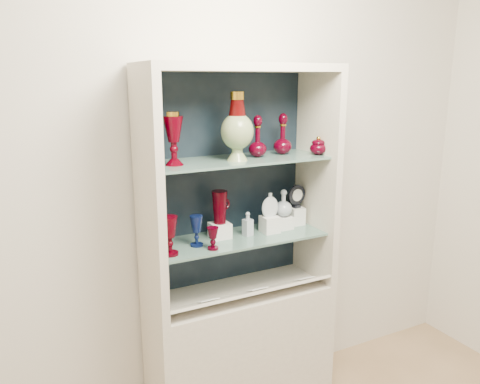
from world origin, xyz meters
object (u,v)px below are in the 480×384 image
ruby_goblet_tall (170,236)px  flat_flask (270,204)px  ruby_pitcher (220,207)px  clear_square_bottle (248,224)px  clear_round_decanter (283,204)px  ruby_decanter_b (283,133)px  cobalt_goblet (196,231)px  lidded_bowl (318,145)px  enamel_urn (237,127)px  ruby_goblet_small (213,238)px  ruby_decanter_a (258,134)px  pedestal_lamp_left (155,143)px  cameo_medallion (297,196)px  pedestal_lamp_right (174,139)px

ruby_goblet_tall → flat_flask: 0.60m
ruby_pitcher → clear_square_bottle: 0.18m
flat_flask → clear_round_decanter: bearing=17.3°
flat_flask → ruby_decanter_b: bearing=23.9°
flat_flask → cobalt_goblet: bearing=-172.9°
ruby_decanter_b → lidded_bowl: 0.20m
enamel_urn → ruby_goblet_small: 0.56m
ruby_decanter_a → cobalt_goblet: size_ratio=1.55×
pedestal_lamp_left → lidded_bowl: (0.88, -0.05, -0.06)m
ruby_decanter_b → cameo_medallion: (0.12, 0.02, -0.37)m
ruby_pitcher → cameo_medallion: ruby_pitcher is taller
ruby_decanter_a → cobalt_goblet: (-0.36, -0.03, -0.46)m
ruby_decanter_a → cobalt_goblet: 0.59m
pedestal_lamp_left → cameo_medallion: (0.84, 0.07, -0.36)m
ruby_decanter_a → cameo_medallion: (0.28, 0.04, -0.37)m
enamel_urn → cobalt_goblet: 0.56m
ruby_decanter_a → clear_round_decanter: size_ratio=1.66×
ruby_decanter_b → cobalt_goblet: size_ratio=1.48×
ruby_pitcher → cameo_medallion: (0.49, 0.01, 0.00)m
pedestal_lamp_left → enamel_urn: 0.42m
pedestal_lamp_left → flat_flask: size_ratio=1.67×
ruby_goblet_tall → clear_square_bottle: size_ratio=1.45×
ruby_goblet_small → clear_round_decanter: 0.51m
cobalt_goblet → clear_round_decanter: 0.54m
pedestal_lamp_right → ruby_goblet_small: bearing=-30.3°
clear_round_decanter → clear_square_bottle: bearing=-176.2°
pedestal_lamp_right → ruby_decanter_a: size_ratio=1.03×
enamel_urn → ruby_decanter_a: size_ratio=1.39×
lidded_bowl → ruby_pitcher: 0.62m
pedestal_lamp_right → cameo_medallion: pedestal_lamp_right is taller
lidded_bowl → cameo_medallion: size_ratio=0.74×
enamel_urn → lidded_bowl: (0.47, -0.04, -0.12)m
clear_square_bottle → ruby_goblet_small: bearing=-156.6°
clear_square_bottle → cobalt_goblet: bearing=-175.2°
clear_round_decanter → cameo_medallion: 0.11m
ruby_goblet_small → pedestal_lamp_left: bearing=161.8°
pedestal_lamp_left → cobalt_goblet: (0.19, 0.00, -0.45)m
lidded_bowl → ruby_goblet_tall: (-0.84, -0.00, -0.38)m
lidded_bowl → clear_round_decanter: 0.37m
pedestal_lamp_right → clear_square_bottle: (0.40, 0.02, -0.48)m
ruby_goblet_small → cameo_medallion: bearing=14.7°
ruby_decanter_a → ruby_goblet_tall: ruby_decanter_a is taller
ruby_pitcher → cameo_medallion: size_ratio=1.26×
cameo_medallion → flat_flask: bearing=-171.1°
ruby_pitcher → cameo_medallion: bearing=-16.6°
cameo_medallion → ruby_goblet_small: bearing=-170.9°
pedestal_lamp_left → clear_square_bottle: size_ratio=1.73×
pedestal_lamp_right → clear_square_bottle: bearing=2.7°
pedestal_lamp_left → flat_flask: 0.73m
ruby_goblet_tall → flat_flask: size_ratio=1.40×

